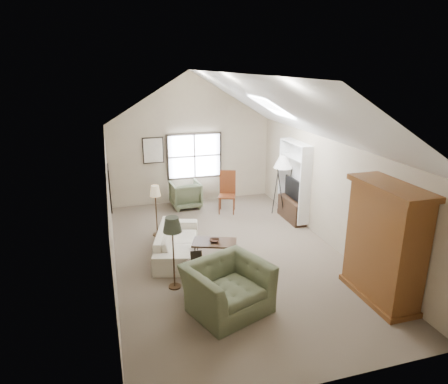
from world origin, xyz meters
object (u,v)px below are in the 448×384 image
object	(u,v)px
armchair_far	(186,195)
side_table	(197,277)
armoire	(385,243)
armchair_near	(228,288)
side_chair	(227,192)
sofa	(177,241)
coffee_table	(215,252)

from	to	relation	value
armchair_far	side_table	size ratio (longest dim) A/B	1.61
armchair_far	armoire	bearing A→B (deg)	109.71
armchair_near	side_chair	bearing A→B (deg)	52.36
armoire	side_table	world-z (taller)	armoire
side_chair	armoire	bearing A→B (deg)	-52.94
sofa	side_chair	distance (m)	2.96
armoire	side_table	size ratio (longest dim) A/B	4.09
armoire	side_table	distance (m)	3.52
armoire	armchair_far	world-z (taller)	armoire
armchair_far	side_chair	bearing A→B (deg)	140.73
coffee_table	armchair_far	bearing A→B (deg)	88.73
armoire	coffee_table	bearing A→B (deg)	139.27
armoire	coffee_table	size ratio (longest dim) A/B	2.33
armchair_near	side_table	bearing A→B (deg)	94.22
armchair_far	armchair_near	bearing A→B (deg)	83.24
side_table	sofa	bearing A→B (deg)	93.58
armchair_near	side_chair	distance (m)	4.88
armoire	armchair_near	distance (m)	2.93
armchair_far	coffee_table	distance (m)	3.66
sofa	side_chair	bearing A→B (deg)	-24.21
armoire	armchair_far	size ratio (longest dim) A/B	2.54
armchair_near	coffee_table	distance (m)	1.82
sofa	armchair_far	world-z (taller)	armchair_far
armchair_near	sofa	bearing A→B (deg)	80.28
side_table	side_chair	xyz separation A→B (m)	(1.78, 3.87, 0.34)
sofa	side_chair	size ratio (longest dim) A/B	1.77
armchair_far	coffee_table	bearing A→B (deg)	85.45
armoire	side_chair	xyz separation A→B (m)	(-1.42, 5.08, -0.49)
armchair_near	side_table	distance (m)	0.90
sofa	armchair_near	size ratio (longest dim) A/B	1.60
armchair_far	sofa	bearing A→B (deg)	71.92
armchair_near	side_chair	size ratio (longest dim) A/B	1.10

